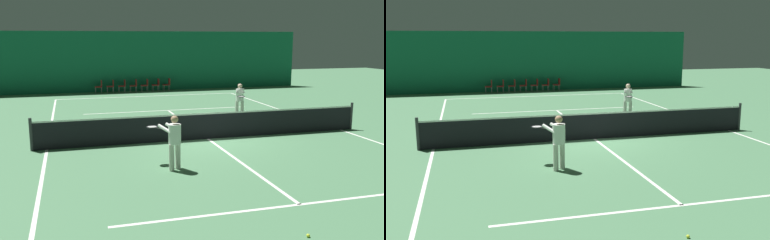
# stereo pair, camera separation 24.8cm
# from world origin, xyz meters

# --- Properties ---
(ground_plane) EXTENTS (60.00, 60.00, 0.00)m
(ground_plane) POSITION_xyz_m (0.00, 0.00, 0.00)
(ground_plane) COLOR #4C7F56
(backdrop_curtain) EXTENTS (23.00, 0.12, 4.00)m
(backdrop_curtain) POSITION_xyz_m (0.00, 14.85, 2.00)
(backdrop_curtain) COLOR #146042
(backdrop_curtain) RESTS_ON ground
(court_line_baseline_far) EXTENTS (11.00, 0.10, 0.00)m
(court_line_baseline_far) POSITION_xyz_m (0.00, 11.90, 0.00)
(court_line_baseline_far) COLOR white
(court_line_baseline_far) RESTS_ON ground
(court_line_service_far) EXTENTS (8.25, 0.10, 0.00)m
(court_line_service_far) POSITION_xyz_m (0.00, 6.40, 0.00)
(court_line_service_far) COLOR white
(court_line_service_far) RESTS_ON ground
(court_line_service_near) EXTENTS (8.25, 0.10, 0.00)m
(court_line_service_near) POSITION_xyz_m (0.00, -6.40, 0.00)
(court_line_service_near) COLOR white
(court_line_service_near) RESTS_ON ground
(court_line_sideline_left) EXTENTS (0.10, 23.80, 0.00)m
(court_line_sideline_left) POSITION_xyz_m (-5.50, 0.00, 0.00)
(court_line_sideline_left) COLOR white
(court_line_sideline_left) RESTS_ON ground
(court_line_sideline_right) EXTENTS (0.10, 23.80, 0.00)m
(court_line_sideline_right) POSITION_xyz_m (5.50, 0.00, 0.00)
(court_line_sideline_right) COLOR white
(court_line_sideline_right) RESTS_ON ground
(court_line_centre) EXTENTS (0.10, 12.80, 0.00)m
(court_line_centre) POSITION_xyz_m (0.00, 0.00, 0.00)
(court_line_centre) COLOR white
(court_line_centre) RESTS_ON ground
(tennis_net) EXTENTS (12.00, 0.10, 1.07)m
(tennis_net) POSITION_xyz_m (0.00, 0.00, 0.51)
(tennis_net) COLOR black
(tennis_net) RESTS_ON ground
(player_near) EXTENTS (0.92, 1.29, 1.52)m
(player_near) POSITION_xyz_m (-2.04, -3.18, 0.89)
(player_near) COLOR beige
(player_near) RESTS_ON ground
(player_far) EXTENTS (0.75, 1.33, 1.54)m
(player_far) POSITION_xyz_m (2.69, 3.59, 0.90)
(player_far) COLOR beige
(player_far) RESTS_ON ground
(courtside_chair_0) EXTENTS (0.44, 0.44, 0.84)m
(courtside_chair_0) POSITION_xyz_m (-2.78, 14.30, 0.49)
(courtside_chair_0) COLOR #99999E
(courtside_chair_0) RESTS_ON ground
(courtside_chair_1) EXTENTS (0.44, 0.44, 0.84)m
(courtside_chair_1) POSITION_xyz_m (-2.02, 14.30, 0.49)
(courtside_chair_1) COLOR #99999E
(courtside_chair_1) RESTS_ON ground
(courtside_chair_2) EXTENTS (0.44, 0.44, 0.84)m
(courtside_chair_2) POSITION_xyz_m (-1.26, 14.30, 0.49)
(courtside_chair_2) COLOR #99999E
(courtside_chair_2) RESTS_ON ground
(courtside_chair_3) EXTENTS (0.44, 0.44, 0.84)m
(courtside_chair_3) POSITION_xyz_m (-0.50, 14.30, 0.49)
(courtside_chair_3) COLOR #99999E
(courtside_chair_3) RESTS_ON ground
(courtside_chair_4) EXTENTS (0.44, 0.44, 0.84)m
(courtside_chair_4) POSITION_xyz_m (0.26, 14.30, 0.49)
(courtside_chair_4) COLOR #99999E
(courtside_chair_4) RESTS_ON ground
(courtside_chair_5) EXTENTS (0.44, 0.44, 0.84)m
(courtside_chair_5) POSITION_xyz_m (1.02, 14.30, 0.49)
(courtside_chair_5) COLOR #99999E
(courtside_chair_5) RESTS_ON ground
(courtside_chair_6) EXTENTS (0.44, 0.44, 0.84)m
(courtside_chair_6) POSITION_xyz_m (1.78, 14.30, 0.49)
(courtside_chair_6) COLOR #99999E
(courtside_chair_6) RESTS_ON ground
(tennis_ball) EXTENTS (0.07, 0.07, 0.07)m
(tennis_ball) POSITION_xyz_m (-0.66, -7.83, 0.03)
(tennis_ball) COLOR #D1DB33
(tennis_ball) RESTS_ON ground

